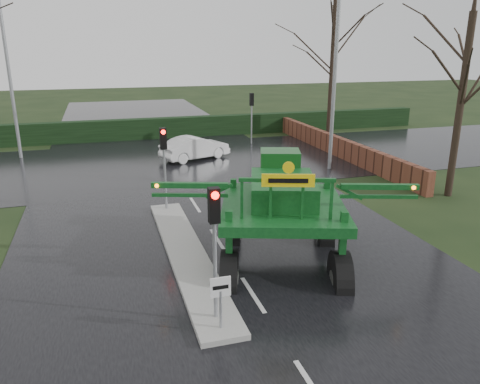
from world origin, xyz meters
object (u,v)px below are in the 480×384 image
object	(u,v)px
street_light_right	(331,58)
street_light_left_far	(12,57)
traffic_signal_near	(214,226)
crop_sprayer	(229,209)
white_sedan	(195,159)
traffic_signal_mid	(164,151)
traffic_signal_far	(252,107)
keep_left_sign	(221,294)

from	to	relation	value
street_light_right	street_light_left_far	bearing A→B (deg)	153.98
street_light_right	street_light_left_far	world-z (taller)	same
traffic_signal_near	crop_sprayer	xyz separation A→B (m)	(0.99, 2.26, -0.44)
street_light_left_far	white_sedan	xyz separation A→B (m)	(9.93, -3.54, -5.99)
street_light_left_far	white_sedan	bearing A→B (deg)	-19.62
crop_sprayer	traffic_signal_mid	bearing A→B (deg)	117.26
traffic_signal_mid	traffic_signal_far	distance (m)	14.75
street_light_right	crop_sprayer	xyz separation A→B (m)	(-8.51, -10.75, -3.84)
traffic_signal_mid	traffic_signal_far	xyz separation A→B (m)	(7.80, 12.52, 0.00)
traffic_signal_far	white_sedan	size ratio (longest dim) A/B	0.83
keep_left_sign	white_sedan	size ratio (longest dim) A/B	0.32
traffic_signal_mid	street_light_right	distance (m)	11.05
street_light_right	white_sedan	distance (m)	9.87
crop_sprayer	white_sedan	size ratio (longest dim) A/B	1.83
street_light_right	crop_sprayer	world-z (taller)	street_light_right
keep_left_sign	traffic_signal_mid	size ratio (longest dim) A/B	0.38
traffic_signal_near	traffic_signal_mid	xyz separation A→B (m)	(0.00, 8.50, 0.00)
crop_sprayer	white_sedan	bearing A→B (deg)	100.60
traffic_signal_far	traffic_signal_near	bearing A→B (deg)	69.64
street_light_right	crop_sprayer	distance (m)	14.23
traffic_signal_mid	white_sedan	distance (m)	9.82
traffic_signal_mid	crop_sprayer	bearing A→B (deg)	-81.02
keep_left_sign	white_sedan	world-z (taller)	keep_left_sign
street_light_left_far	white_sedan	world-z (taller)	street_light_left_far
keep_left_sign	street_light_right	world-z (taller)	street_light_right
street_light_right	white_sedan	xyz separation A→B (m)	(-6.46, 4.46, -5.99)
traffic_signal_far	street_light_left_far	bearing A→B (deg)	0.03
keep_left_sign	traffic_signal_far	xyz separation A→B (m)	(7.80, 21.51, 1.53)
traffic_signal_far	street_light_left_far	world-z (taller)	street_light_left_far
street_light_right	traffic_signal_far	bearing A→B (deg)	101.95
traffic_signal_near	traffic_signal_mid	size ratio (longest dim) A/B	1.00
traffic_signal_near	street_light_left_far	size ratio (longest dim) A/B	0.35
street_light_left_far	crop_sprayer	size ratio (longest dim) A/B	1.28
traffic_signal_mid	white_sedan	world-z (taller)	traffic_signal_mid
keep_left_sign	street_light_right	distance (m)	17.23
traffic_signal_near	crop_sprayer	world-z (taller)	crop_sprayer
keep_left_sign	traffic_signal_mid	xyz separation A→B (m)	(0.00, 8.99, 1.53)
traffic_signal_far	street_light_right	world-z (taller)	street_light_right
traffic_signal_near	white_sedan	size ratio (longest dim) A/B	0.83
crop_sprayer	keep_left_sign	bearing A→B (deg)	-91.40
traffic_signal_far	street_light_right	bearing A→B (deg)	101.95
keep_left_sign	traffic_signal_near	bearing A→B (deg)	90.00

